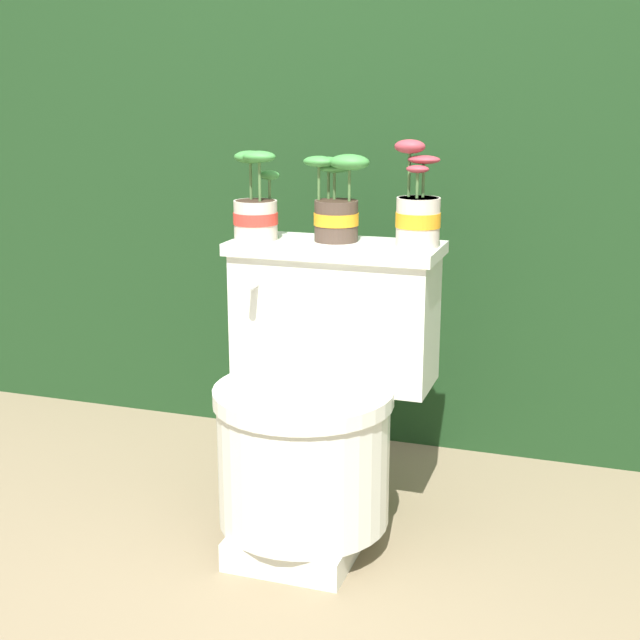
{
  "coord_description": "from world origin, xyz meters",
  "views": [
    {
      "loc": [
        0.58,
        -1.82,
        1.08
      ],
      "look_at": [
        -0.07,
        0.14,
        0.53
      ],
      "focal_mm": 50.0,
      "sensor_mm": 36.0,
      "label": 1
    }
  ],
  "objects_px": {
    "potted_plant_left": "(256,208)",
    "potted_plant_middle": "(418,212)",
    "potted_plant_midleft": "(337,205)",
    "toilet": "(316,404)"
  },
  "relations": [
    {
      "from": "potted_plant_left",
      "to": "potted_plant_middle",
      "type": "distance_m",
      "value": 0.41
    },
    {
      "from": "potted_plant_middle",
      "to": "potted_plant_midleft",
      "type": "bearing_deg",
      "value": 177.25
    },
    {
      "from": "potted_plant_left",
      "to": "potted_plant_midleft",
      "type": "relative_size",
      "value": 1.03
    },
    {
      "from": "potted_plant_middle",
      "to": "potted_plant_left",
      "type": "bearing_deg",
      "value": -175.56
    },
    {
      "from": "potted_plant_midleft",
      "to": "potted_plant_middle",
      "type": "xyz_separation_m",
      "value": [
        0.21,
        -0.01,
        -0.01
      ]
    },
    {
      "from": "toilet",
      "to": "potted_plant_middle",
      "type": "height_order",
      "value": "potted_plant_middle"
    },
    {
      "from": "toilet",
      "to": "potted_plant_midleft",
      "type": "bearing_deg",
      "value": 91.17
    },
    {
      "from": "potted_plant_left",
      "to": "potted_plant_middle",
      "type": "relative_size",
      "value": 0.88
    },
    {
      "from": "potted_plant_left",
      "to": "potted_plant_middle",
      "type": "height_order",
      "value": "potted_plant_middle"
    },
    {
      "from": "toilet",
      "to": "potted_plant_left",
      "type": "bearing_deg",
      "value": 147.45
    }
  ]
}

